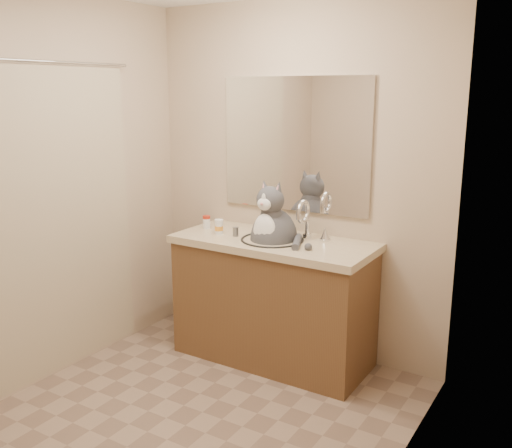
{
  "coord_description": "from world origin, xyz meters",
  "views": [
    {
      "loc": [
        1.82,
        -2.18,
        1.81
      ],
      "look_at": [
        0.06,
        0.65,
        1.02
      ],
      "focal_mm": 40.0,
      "sensor_mm": 36.0,
      "label": 1
    }
  ],
  "objects_px": {
    "cat": "(273,234)",
    "pill_bottle_orange": "(219,227)",
    "grey_canister": "(236,232)",
    "pill_bottle_redcap": "(207,222)"
  },
  "relations": [
    {
      "from": "pill_bottle_redcap",
      "to": "pill_bottle_orange",
      "type": "distance_m",
      "value": 0.19
    },
    {
      "from": "grey_canister",
      "to": "pill_bottle_redcap",
      "type": "bearing_deg",
      "value": 165.41
    },
    {
      "from": "pill_bottle_redcap",
      "to": "pill_bottle_orange",
      "type": "height_order",
      "value": "pill_bottle_orange"
    },
    {
      "from": "cat",
      "to": "pill_bottle_orange",
      "type": "height_order",
      "value": "cat"
    },
    {
      "from": "cat",
      "to": "pill_bottle_orange",
      "type": "distance_m",
      "value": 0.4
    },
    {
      "from": "cat",
      "to": "pill_bottle_orange",
      "type": "bearing_deg",
      "value": -168.94
    },
    {
      "from": "pill_bottle_orange",
      "to": "pill_bottle_redcap",
      "type": "bearing_deg",
      "value": 153.32
    },
    {
      "from": "cat",
      "to": "pill_bottle_redcap",
      "type": "xyz_separation_m",
      "value": [
        -0.56,
        0.02,
        0.01
      ]
    },
    {
      "from": "pill_bottle_orange",
      "to": "cat",
      "type": "bearing_deg",
      "value": 8.96
    },
    {
      "from": "pill_bottle_orange",
      "to": "grey_canister",
      "type": "distance_m",
      "value": 0.13
    }
  ]
}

